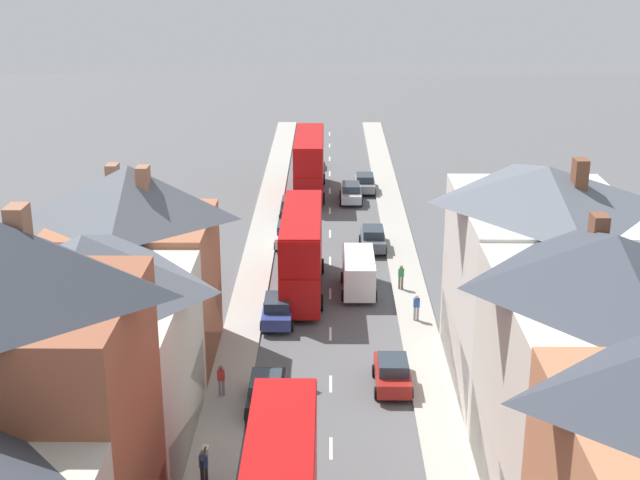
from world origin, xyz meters
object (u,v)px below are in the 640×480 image
Objects in this scene: double_decker_bus_lead at (302,250)px; pedestrian_far_right at (401,276)px; car_near_silver at (278,309)px; car_parked_left_b at (291,208)px; delivery_van at (359,272)px; pedestrian_mid_right at (221,379)px; car_parked_right_a at (266,392)px; car_far_grey at (288,234)px; car_near_blue at (365,183)px; car_parked_right_b at (373,238)px; pedestrian_far_left at (416,306)px; car_mid_black at (351,192)px; pedestrian_mid_left at (204,465)px; car_mid_white at (311,159)px; double_decker_bus_far_approaching at (309,163)px; car_parked_left_a at (392,373)px.

double_decker_bus_lead reaches higher than pedestrian_far_right.
car_parked_left_b is at bearing 90.00° from car_near_silver.
delivery_van is 3.23× the size of pedestrian_mid_right.
pedestrian_mid_right is at bearing 157.04° from car_parked_right_a.
car_parked_left_b is at bearing 90.00° from car_far_grey.
car_near_blue is 0.96× the size of car_near_silver.
car_parked_right_b is 8.28m from delivery_van.
pedestrian_far_right is at bearing 96.18° from pedestrian_far_left.
pedestrian_mid_right and pedestrian_far_left have the same top height.
car_near_silver reaches higher than car_mid_black.
pedestrian_mid_left and pedestrian_far_right have the same top height.
double_decker_bus_lead is 6.71× the size of pedestrian_mid_right.
car_near_silver is at bearing -147.11° from pedestrian_far_right.
car_far_grey reaches higher than car_near_blue.
car_far_grey is (-1.29, 9.07, -1.96)m from double_decker_bus_lead.
car_parked_left_b is at bearing 111.72° from pedestrian_far_left.
delivery_van is (3.60, -32.41, 0.54)m from car_mid_white.
car_parked_right_a reaches higher than car_mid_white.
car_mid_white is (1.30, 37.20, -0.03)m from car_near_silver.
car_far_grey is (-1.30, -23.36, 0.06)m from car_mid_white.
pedestrian_mid_left is at bearing -100.54° from car_near_blue.
car_parked_right_a is 0.97× the size of car_far_grey.
double_decker_bus_far_approaching is at bearing -169.31° from car_near_blue.
car_parked_right_a reaches higher than car_near_blue.
car_parked_right_a is 6.89m from pedestrian_mid_left.
delivery_van is (-1.30, -23.42, 0.53)m from car_near_blue.
double_decker_bus_far_approaching reaches higher than pedestrian_far_left.
car_near_blue is at bearing 51.19° from car_parked_left_b.
car_mid_white is at bearing 106.51° from car_mid_black.
pedestrian_mid_right is at bearing 91.10° from pedestrian_mid_left.
delivery_van reaches higher than car_far_grey.
double_decker_bus_lead reaches higher than pedestrian_far_left.
car_parked_left_b is (-4.90, -4.55, 0.02)m from car_mid_black.
delivery_van reaches higher than pedestrian_far_right.
pedestrian_mid_right is (-7.18, -34.13, 0.21)m from car_mid_black.
double_decker_bus_lead is 13.80m from car_parked_left_a.
pedestrian_mid_right is (-7.18, -13.87, -0.30)m from delivery_van.
double_decker_bus_far_approaching is 2.08× the size of delivery_van.
car_mid_black is at bearing 78.93° from car_near_silver.
car_parked_left_b reaches higher than car_parked_right_b.
car_parked_left_a is 2.38× the size of pedestrian_far_right.
double_decker_bus_far_approaching reaches higher than pedestrian_mid_left.
pedestrian_mid_left is (-8.34, -8.62, 0.21)m from car_parked_left_a.
pedestrian_far_right is at bearing -86.51° from car_near_blue.
car_near_silver is at bearing -179.70° from pedestrian_far_left.
car_near_blue is at bearing 66.67° from car_far_grey.
car_near_blue is at bearing 86.82° from delivery_van.
car_near_silver is at bearing -90.00° from car_far_grey.
car_parked_left_b is 37.15m from pedestrian_mid_left.
pedestrian_mid_left reaches higher than car_parked_right_a.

